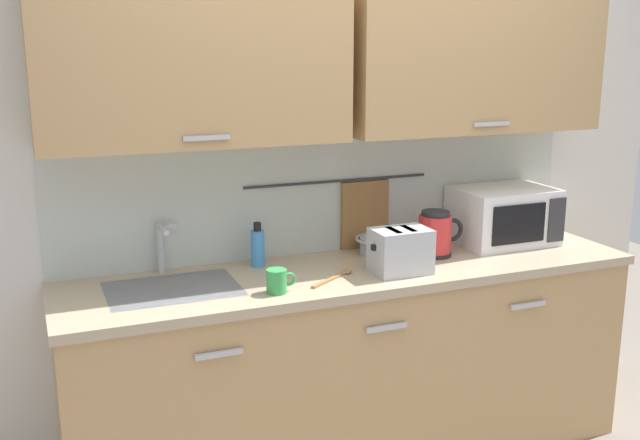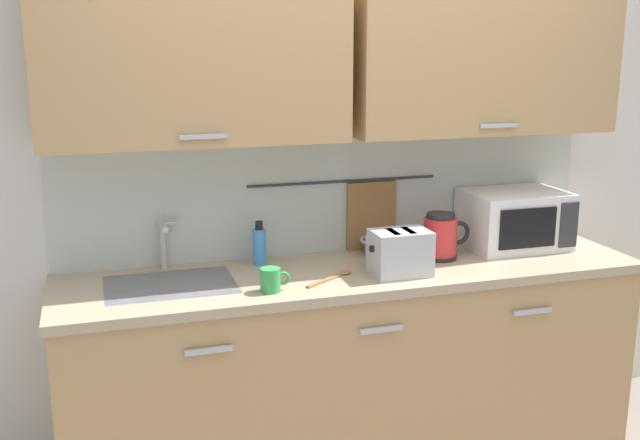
{
  "view_description": "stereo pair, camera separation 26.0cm",
  "coord_description": "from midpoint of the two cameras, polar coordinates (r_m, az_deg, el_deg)",
  "views": [
    {
      "loc": [
        -1.3,
        -2.49,
        1.86
      ],
      "look_at": [
        -0.15,
        0.33,
        1.12
      ],
      "focal_mm": 41.74,
      "sensor_mm": 36.0,
      "label": 1
    },
    {
      "loc": [
        -1.05,
        -2.58,
        1.86
      ],
      "look_at": [
        -0.15,
        0.33,
        1.12
      ],
      "focal_mm": 41.74,
      "sensor_mm": 36.0,
      "label": 2
    }
  ],
  "objects": [
    {
      "name": "mixing_bowl",
      "position": [
        3.42,
        2.32,
        -1.86
      ],
      "size": [
        0.21,
        0.21,
        0.08
      ],
      "color": "#A5ADB7",
      "rests_on": "counter_unit"
    },
    {
      "name": "wooden_spoon",
      "position": [
        3.08,
        -1.11,
        -4.37
      ],
      "size": [
        0.25,
        0.17,
        0.01
      ],
      "color": "#9E7042",
      "rests_on": "counter_unit"
    },
    {
      "name": "microwave",
      "position": [
        3.66,
        11.91,
        0.32
      ],
      "size": [
        0.46,
        0.35,
        0.27
      ],
      "color": "white",
      "rests_on": "counter_unit"
    },
    {
      "name": "mug_near_sink",
      "position": [
        2.91,
        -5.87,
        -4.72
      ],
      "size": [
        0.12,
        0.08,
        0.09
      ],
      "color": "green",
      "rests_on": "counter_unit"
    },
    {
      "name": "dish_soap_bottle",
      "position": [
        3.24,
        -7.1,
        -2.11
      ],
      "size": [
        0.06,
        0.06,
        0.2
      ],
      "color": "#3F8CD8",
      "rests_on": "counter_unit"
    },
    {
      "name": "sink_faucet",
      "position": [
        3.19,
        -14.36,
        -1.59
      ],
      "size": [
        0.09,
        0.17,
        0.22
      ],
      "color": "#B2B5BA",
      "rests_on": "counter_unit"
    },
    {
      "name": "counter_unit",
      "position": [
        3.37,
        0.17,
        -10.95
      ],
      "size": [
        2.53,
        0.64,
        0.9
      ],
      "color": "tan",
      "rests_on": "ground"
    },
    {
      "name": "toaster",
      "position": [
        3.13,
        3.85,
        -2.39
      ],
      "size": [
        0.26,
        0.17,
        0.19
      ],
      "color": "#B7BABF",
      "rests_on": "counter_unit"
    },
    {
      "name": "back_wall_assembly",
      "position": [
        3.3,
        -1.19,
        7.76
      ],
      "size": [
        3.7,
        0.41,
        2.5
      ],
      "color": "silver",
      "rests_on": "ground"
    },
    {
      "name": "electric_kettle",
      "position": [
        3.4,
        6.71,
        -1.09
      ],
      "size": [
        0.23,
        0.16,
        0.21
      ],
      "color": "black",
      "rests_on": "counter_unit"
    }
  ]
}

